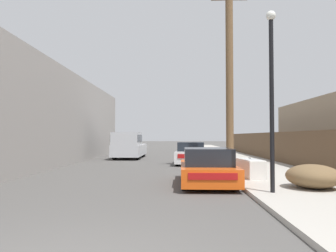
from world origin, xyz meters
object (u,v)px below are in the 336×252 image
object	(u,v)px
parked_sports_car_red	(207,168)
street_lamp	(272,87)
pickup_truck	(129,146)
utility_pole	(229,71)
discarded_fridge	(250,168)
car_parked_mid	(191,154)
brush_pile	(313,176)

from	to	relation	value
parked_sports_car_red	street_lamp	world-z (taller)	street_lamp
pickup_truck	utility_pole	distance (m)	10.63
discarded_fridge	car_parked_mid	world-z (taller)	car_parked_mid
pickup_truck	utility_pole	bearing A→B (deg)	128.69
utility_pole	brush_pile	xyz separation A→B (m)	(1.36, -6.42, -4.36)
parked_sports_car_red	street_lamp	distance (m)	3.63
car_parked_mid	brush_pile	bearing A→B (deg)	-68.20
discarded_fridge	brush_pile	bearing A→B (deg)	-69.74
pickup_truck	street_lamp	world-z (taller)	street_lamp
street_lamp	discarded_fridge	bearing A→B (deg)	87.75
pickup_truck	discarded_fridge	bearing A→B (deg)	118.44
parked_sports_car_red	street_lamp	bearing A→B (deg)	-54.71
brush_pile	utility_pole	bearing A→B (deg)	101.92
discarded_fridge	utility_pole	bearing A→B (deg)	84.52
car_parked_mid	utility_pole	xyz separation A→B (m)	(1.74, -3.27, 4.22)
car_parked_mid	parked_sports_car_red	bearing A→B (deg)	-84.77
parked_sports_car_red	utility_pole	distance (m)	6.72
pickup_truck	car_parked_mid	bearing A→B (deg)	134.55
car_parked_mid	brush_pile	size ratio (longest dim) A/B	2.55
pickup_truck	parked_sports_car_red	bearing A→B (deg)	110.18
parked_sports_car_red	pickup_truck	xyz separation A→B (m)	(-4.52, 12.75, 0.39)
car_parked_mid	street_lamp	size ratio (longest dim) A/B	0.87
discarded_fridge	utility_pole	distance (m)	5.89
car_parked_mid	discarded_fridge	bearing A→B (deg)	-71.66
pickup_truck	street_lamp	distance (m)	16.29
discarded_fridge	utility_pole	world-z (taller)	utility_pole
utility_pole	discarded_fridge	bearing A→B (deg)	-88.68
discarded_fridge	car_parked_mid	xyz separation A→B (m)	(-1.84, 7.22, 0.15)
parked_sports_car_red	pickup_truck	world-z (taller)	pickup_truck
parked_sports_car_red	street_lamp	size ratio (longest dim) A/B	0.84
parked_sports_car_red	brush_pile	size ratio (longest dim) A/B	2.46
discarded_fridge	parked_sports_car_red	xyz separation A→B (m)	(-1.67, -1.00, 0.11)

